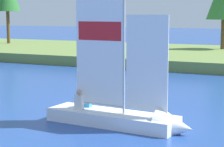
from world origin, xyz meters
TOP-DOWN VIEW (x-y plane):
  - shore_bank at (0.00, 27.76)m, footprint 80.00×15.05m
  - sailboat at (4.10, 6.64)m, footprint 5.22×1.63m

SIDE VIEW (x-z plane):
  - shore_bank at x=0.00m, z-range 0.00..0.72m
  - sailboat at x=4.10m, z-range -2.75..3.81m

